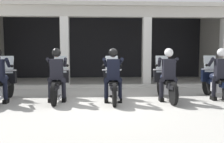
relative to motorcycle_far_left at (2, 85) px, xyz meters
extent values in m
plane|color=#A8A59E|center=(3.29, 2.80, -0.50)|extent=(80.00, 80.00, 0.00)
cube|color=black|center=(3.21, 6.46, 1.17)|extent=(11.40, 0.24, 3.35)
cube|color=#BCB7AD|center=(3.21, 3.04, 2.63)|extent=(11.40, 0.36, 0.44)
cube|color=#BCB7AD|center=(3.21, 4.68, 2.93)|extent=(11.40, 3.97, 0.16)
cube|color=#BCB7AD|center=(8.81, 4.68, 1.17)|extent=(0.30, 3.97, 3.35)
cube|color=silver|center=(1.47, 3.04, 0.95)|extent=(0.35, 0.36, 2.91)
cube|color=silver|center=(4.94, 3.04, 0.95)|extent=(0.35, 0.36, 2.91)
cube|color=#B7B5AD|center=(3.21, 2.54, -0.44)|extent=(11.00, 0.24, 0.12)
cylinder|color=black|center=(0.00, 0.58, -0.18)|extent=(0.09, 0.64, 0.64)
cube|color=black|center=(0.00, 0.58, 0.03)|extent=(0.14, 0.44, 0.08)
cube|color=silver|center=(0.00, -0.17, -0.13)|extent=(0.28, 0.44, 0.28)
cube|color=black|center=(0.00, -0.12, 0.00)|extent=(0.18, 1.24, 0.16)
ellipsoid|color=#1E2338|center=(0.00, 0.10, 0.18)|extent=(0.26, 0.48, 0.22)
cylinder|color=silver|center=(0.00, 0.52, 0.06)|extent=(0.05, 0.24, 0.53)
cube|color=black|center=(0.00, 0.46, 0.20)|extent=(0.52, 0.16, 0.44)
sphere|color=silver|center=(0.00, 0.56, 0.22)|extent=(0.18, 0.18, 0.18)
cube|color=silver|center=(0.00, 0.44, 0.57)|extent=(0.40, 0.14, 0.54)
cylinder|color=silver|center=(0.00, 0.36, 0.40)|extent=(0.62, 0.04, 0.04)
cylinder|color=silver|center=(0.12, -0.52, -0.32)|extent=(0.07, 0.55, 0.07)
cylinder|color=black|center=(0.14, -0.30, 0.16)|extent=(0.26, 0.29, 0.17)
cylinder|color=black|center=(0.20, -0.30, -0.12)|extent=(0.12, 0.12, 0.53)
cube|color=black|center=(0.20, -0.29, -0.44)|extent=(0.11, 0.26, 0.12)
cylinder|color=black|center=(0.22, -0.09, 0.66)|extent=(0.19, 0.48, 0.31)
sphere|color=black|center=(0.26, 0.12, 0.55)|extent=(0.09, 0.09, 0.09)
cylinder|color=black|center=(1.64, 0.70, -0.18)|extent=(0.09, 0.64, 0.64)
cylinder|color=black|center=(1.64, -0.70, -0.18)|extent=(0.09, 0.64, 0.64)
cube|color=black|center=(1.64, 0.70, 0.03)|extent=(0.14, 0.44, 0.08)
cube|color=silver|center=(1.64, -0.05, -0.13)|extent=(0.28, 0.44, 0.28)
cube|color=black|center=(1.64, 0.00, 0.00)|extent=(0.18, 1.24, 0.16)
ellipsoid|color=#B2B2B7|center=(1.64, 0.22, 0.18)|extent=(0.26, 0.48, 0.22)
cube|color=black|center=(1.64, -0.18, 0.07)|extent=(0.24, 0.52, 0.10)
cube|color=black|center=(1.64, -0.64, 0.00)|extent=(0.16, 0.48, 0.10)
cylinder|color=silver|center=(1.64, 0.64, 0.06)|extent=(0.05, 0.24, 0.53)
cube|color=black|center=(1.64, 0.58, 0.20)|extent=(0.52, 0.16, 0.44)
sphere|color=silver|center=(1.64, 0.68, 0.22)|extent=(0.18, 0.18, 0.18)
cube|color=silver|center=(1.64, 0.56, 0.57)|extent=(0.40, 0.14, 0.54)
cylinder|color=silver|center=(1.64, 0.48, 0.40)|extent=(0.62, 0.04, 0.04)
cylinder|color=silver|center=(1.76, -0.40, -0.32)|extent=(0.07, 0.55, 0.07)
cube|color=black|center=(1.64, -0.20, 0.47)|extent=(0.36, 0.22, 0.60)
cube|color=#591414|center=(1.64, -0.08, 0.49)|extent=(0.05, 0.02, 0.32)
sphere|color=tan|center=(1.64, -0.18, 0.92)|extent=(0.21, 0.21, 0.21)
sphere|color=black|center=(1.64, -0.18, 0.95)|extent=(0.26, 0.26, 0.26)
cylinder|color=black|center=(1.78, -0.18, 0.16)|extent=(0.26, 0.29, 0.17)
cylinder|color=black|center=(1.84, -0.18, -0.12)|extent=(0.12, 0.12, 0.53)
cube|color=black|center=(1.84, -0.17, -0.44)|extent=(0.11, 0.26, 0.12)
cylinder|color=black|center=(1.50, -0.18, 0.16)|extent=(0.26, 0.29, 0.17)
cylinder|color=black|center=(1.44, -0.18, -0.12)|extent=(0.12, 0.12, 0.53)
cube|color=black|center=(1.44, -0.17, -0.44)|extent=(0.11, 0.26, 0.12)
cylinder|color=black|center=(1.86, 0.03, 0.66)|extent=(0.19, 0.48, 0.31)
sphere|color=black|center=(1.90, 0.24, 0.55)|extent=(0.09, 0.09, 0.09)
cylinder|color=black|center=(1.42, 0.03, 0.66)|extent=(0.19, 0.48, 0.31)
sphere|color=black|center=(1.38, 0.24, 0.55)|extent=(0.09, 0.09, 0.09)
cylinder|color=black|center=(3.29, 0.54, -0.18)|extent=(0.09, 0.64, 0.64)
cylinder|color=black|center=(3.29, -0.86, -0.18)|extent=(0.09, 0.64, 0.64)
cube|color=black|center=(3.29, 0.54, 0.03)|extent=(0.14, 0.44, 0.08)
cube|color=silver|center=(3.29, -0.21, -0.13)|extent=(0.28, 0.44, 0.28)
cube|color=black|center=(3.29, -0.16, 0.00)|extent=(0.18, 1.24, 0.16)
ellipsoid|color=black|center=(3.29, 0.06, 0.18)|extent=(0.26, 0.48, 0.22)
cube|color=black|center=(3.29, -0.34, 0.07)|extent=(0.24, 0.52, 0.10)
cube|color=black|center=(3.29, -0.80, 0.00)|extent=(0.16, 0.48, 0.10)
cylinder|color=silver|center=(3.29, 0.48, 0.06)|extent=(0.05, 0.24, 0.53)
cube|color=black|center=(3.29, 0.42, 0.20)|extent=(0.52, 0.16, 0.44)
sphere|color=silver|center=(3.29, 0.52, 0.22)|extent=(0.18, 0.18, 0.18)
cube|color=silver|center=(3.29, 0.40, 0.57)|extent=(0.40, 0.14, 0.54)
cylinder|color=silver|center=(3.29, 0.32, 0.40)|extent=(0.62, 0.04, 0.04)
cylinder|color=silver|center=(3.41, -0.56, -0.32)|extent=(0.07, 0.55, 0.07)
cube|color=black|center=(3.29, -0.36, 0.47)|extent=(0.36, 0.22, 0.60)
cube|color=#14193F|center=(3.29, -0.24, 0.49)|extent=(0.05, 0.02, 0.32)
sphere|color=tan|center=(3.29, -0.34, 0.92)|extent=(0.21, 0.21, 0.21)
sphere|color=black|center=(3.29, -0.34, 0.95)|extent=(0.26, 0.26, 0.26)
cylinder|color=black|center=(3.43, -0.34, 0.16)|extent=(0.26, 0.29, 0.17)
cylinder|color=black|center=(3.49, -0.34, -0.12)|extent=(0.12, 0.12, 0.53)
cube|color=black|center=(3.49, -0.33, -0.44)|extent=(0.11, 0.26, 0.12)
cylinder|color=black|center=(3.15, -0.34, 0.16)|extent=(0.26, 0.29, 0.17)
cylinder|color=black|center=(3.09, -0.34, -0.12)|extent=(0.12, 0.12, 0.53)
cube|color=black|center=(3.09, -0.33, -0.44)|extent=(0.11, 0.26, 0.12)
cylinder|color=black|center=(3.51, -0.13, 0.66)|extent=(0.19, 0.48, 0.31)
sphere|color=black|center=(3.55, 0.08, 0.55)|extent=(0.09, 0.09, 0.09)
cylinder|color=black|center=(3.07, -0.13, 0.66)|extent=(0.19, 0.48, 0.31)
sphere|color=black|center=(3.03, 0.08, 0.55)|extent=(0.09, 0.09, 0.09)
cylinder|color=black|center=(4.93, 0.58, -0.18)|extent=(0.09, 0.64, 0.64)
cylinder|color=black|center=(4.93, -0.82, -0.18)|extent=(0.09, 0.64, 0.64)
cube|color=black|center=(4.93, 0.58, 0.03)|extent=(0.14, 0.44, 0.08)
cube|color=silver|center=(4.93, -0.17, -0.13)|extent=(0.28, 0.44, 0.28)
cube|color=black|center=(4.93, -0.12, 0.00)|extent=(0.18, 1.24, 0.16)
ellipsoid|color=#1E2338|center=(4.93, 0.10, 0.18)|extent=(0.26, 0.48, 0.22)
cube|color=black|center=(4.93, -0.30, 0.07)|extent=(0.24, 0.52, 0.10)
cube|color=black|center=(4.93, -0.76, 0.00)|extent=(0.16, 0.48, 0.10)
cylinder|color=silver|center=(4.93, 0.52, 0.06)|extent=(0.05, 0.24, 0.53)
cube|color=black|center=(4.93, 0.46, 0.20)|extent=(0.52, 0.16, 0.44)
sphere|color=silver|center=(4.93, 0.56, 0.22)|extent=(0.18, 0.18, 0.18)
cube|color=silver|center=(4.93, 0.44, 0.57)|extent=(0.40, 0.14, 0.54)
cylinder|color=silver|center=(4.93, 0.36, 0.40)|extent=(0.62, 0.04, 0.04)
cylinder|color=silver|center=(5.05, -0.52, -0.32)|extent=(0.07, 0.55, 0.07)
cube|color=black|center=(4.93, -0.32, 0.47)|extent=(0.36, 0.22, 0.60)
cube|color=#591414|center=(4.93, -0.20, 0.49)|extent=(0.05, 0.02, 0.32)
sphere|color=#936B51|center=(4.93, -0.30, 0.92)|extent=(0.21, 0.21, 0.21)
sphere|color=silver|center=(4.93, -0.30, 0.95)|extent=(0.26, 0.26, 0.26)
cylinder|color=black|center=(5.07, -0.30, 0.16)|extent=(0.26, 0.29, 0.17)
cylinder|color=black|center=(5.13, -0.30, -0.12)|extent=(0.12, 0.12, 0.53)
cube|color=black|center=(5.13, -0.29, -0.44)|extent=(0.11, 0.26, 0.12)
cylinder|color=black|center=(4.79, -0.30, 0.16)|extent=(0.26, 0.29, 0.17)
cylinder|color=black|center=(4.73, -0.30, -0.12)|extent=(0.12, 0.12, 0.53)
cube|color=black|center=(4.73, -0.29, -0.44)|extent=(0.11, 0.26, 0.12)
cylinder|color=black|center=(5.15, -0.09, 0.66)|extent=(0.19, 0.48, 0.31)
sphere|color=black|center=(5.19, 0.12, 0.55)|extent=(0.09, 0.09, 0.09)
cylinder|color=black|center=(4.71, -0.09, 0.66)|extent=(0.19, 0.48, 0.31)
sphere|color=black|center=(4.67, 0.12, 0.55)|extent=(0.09, 0.09, 0.09)
cylinder|color=black|center=(6.58, 0.68, -0.18)|extent=(0.09, 0.64, 0.64)
cube|color=black|center=(6.58, 0.68, 0.03)|extent=(0.14, 0.44, 0.08)
cube|color=silver|center=(6.58, -0.07, -0.13)|extent=(0.28, 0.44, 0.28)
cube|color=black|center=(6.58, -0.02, 0.00)|extent=(0.18, 1.24, 0.16)
ellipsoid|color=#1E2338|center=(6.58, 0.20, 0.18)|extent=(0.26, 0.48, 0.22)
cube|color=black|center=(6.58, -0.20, 0.07)|extent=(0.24, 0.52, 0.10)
cylinder|color=silver|center=(6.58, 0.62, 0.06)|extent=(0.05, 0.24, 0.53)
cube|color=black|center=(6.58, 0.56, 0.20)|extent=(0.52, 0.16, 0.44)
sphere|color=silver|center=(6.58, 0.66, 0.22)|extent=(0.18, 0.18, 0.18)
cube|color=silver|center=(6.58, 0.54, 0.57)|extent=(0.40, 0.14, 0.54)
cylinder|color=silver|center=(6.58, 0.46, 0.40)|extent=(0.62, 0.04, 0.04)
cube|color=black|center=(6.58, -0.22, 0.47)|extent=(0.36, 0.22, 0.60)
cube|color=black|center=(6.58, -0.10, 0.49)|extent=(0.05, 0.02, 0.32)
sphere|color=#936B51|center=(6.58, -0.20, 0.92)|extent=(0.21, 0.21, 0.21)
sphere|color=silver|center=(6.58, -0.20, 0.95)|extent=(0.26, 0.26, 0.26)
cylinder|color=black|center=(6.44, -0.20, 0.16)|extent=(0.26, 0.29, 0.17)
cylinder|color=black|center=(6.38, -0.20, -0.12)|extent=(0.12, 0.12, 0.53)
cube|color=black|center=(6.38, -0.19, -0.44)|extent=(0.11, 0.26, 0.12)
sphere|color=black|center=(6.84, 0.22, 0.55)|extent=(0.09, 0.09, 0.09)
cylinder|color=black|center=(6.36, 0.01, 0.66)|extent=(0.19, 0.48, 0.31)
sphere|color=black|center=(6.32, 0.22, 0.55)|extent=(0.09, 0.09, 0.09)
camera|label=1|loc=(2.84, -7.43, 1.03)|focal=39.43mm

